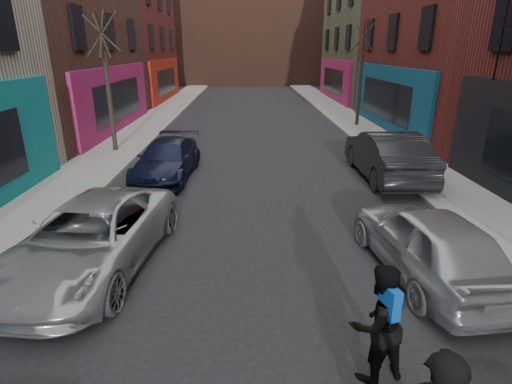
{
  "coord_description": "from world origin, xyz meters",
  "views": [
    {
      "loc": [
        -0.34,
        0.47,
        4.37
      ],
      "look_at": [
        -0.16,
        8.18,
        1.6
      ],
      "focal_mm": 28.0,
      "sensor_mm": 36.0,
      "label": 1
    }
  ],
  "objects_px": {
    "tree_right_far": "(362,64)",
    "pedestrian": "(378,323)",
    "parked_right_end": "(387,155)",
    "tree_left_far": "(106,74)",
    "parked_right_far": "(429,242)",
    "parked_left_far": "(92,237)",
    "parked_left_end": "(167,159)"
  },
  "relations": [
    {
      "from": "tree_right_far",
      "to": "pedestrian",
      "type": "relative_size",
      "value": 3.87
    },
    {
      "from": "parked_right_end",
      "to": "pedestrian",
      "type": "relative_size",
      "value": 2.94
    },
    {
      "from": "tree_left_far",
      "to": "parked_right_far",
      "type": "xyz_separation_m",
      "value": [
        9.47,
        -10.47,
        -2.64
      ]
    },
    {
      "from": "pedestrian",
      "to": "parked_left_far",
      "type": "bearing_deg",
      "value": -48.74
    },
    {
      "from": "parked_left_end",
      "to": "parked_right_end",
      "type": "bearing_deg",
      "value": 1.63
    },
    {
      "from": "parked_left_end",
      "to": "pedestrian",
      "type": "height_order",
      "value": "pedestrian"
    },
    {
      "from": "parked_right_far",
      "to": "pedestrian",
      "type": "xyz_separation_m",
      "value": [
        -1.86,
        -2.64,
        0.14
      ]
    },
    {
      "from": "parked_left_end",
      "to": "parked_right_far",
      "type": "xyz_separation_m",
      "value": [
        6.47,
        -6.81,
        0.09
      ]
    },
    {
      "from": "parked_right_end",
      "to": "pedestrian",
      "type": "distance_m",
      "value": 9.69
    },
    {
      "from": "parked_left_far",
      "to": "parked_left_end",
      "type": "xyz_separation_m",
      "value": [
        0.37,
        6.36,
        -0.06
      ]
    },
    {
      "from": "parked_right_far",
      "to": "parked_left_far",
      "type": "bearing_deg",
      "value": -9.81
    },
    {
      "from": "tree_right_far",
      "to": "parked_right_far",
      "type": "distance_m",
      "value": 16.96
    },
    {
      "from": "tree_left_far",
      "to": "parked_left_far",
      "type": "xyz_separation_m",
      "value": [
        2.63,
        -10.02,
        -2.67
      ]
    },
    {
      "from": "tree_left_far",
      "to": "pedestrian",
      "type": "relative_size",
      "value": 3.7
    },
    {
      "from": "tree_right_far",
      "to": "parked_right_far",
      "type": "bearing_deg",
      "value": -100.08
    },
    {
      "from": "parked_left_far",
      "to": "parked_left_end",
      "type": "distance_m",
      "value": 6.37
    },
    {
      "from": "pedestrian",
      "to": "parked_left_end",
      "type": "bearing_deg",
      "value": -80.89
    },
    {
      "from": "parked_right_far",
      "to": "pedestrian",
      "type": "bearing_deg",
      "value": 48.76
    },
    {
      "from": "tree_left_far",
      "to": "tree_right_far",
      "type": "relative_size",
      "value": 0.96
    },
    {
      "from": "tree_left_far",
      "to": "tree_right_far",
      "type": "bearing_deg",
      "value": 25.82
    },
    {
      "from": "tree_right_far",
      "to": "parked_right_far",
      "type": "height_order",
      "value": "tree_right_far"
    },
    {
      "from": "tree_left_far",
      "to": "tree_right_far",
      "type": "distance_m",
      "value": 13.78
    },
    {
      "from": "tree_right_far",
      "to": "parked_right_end",
      "type": "distance_m",
      "value": 10.44
    },
    {
      "from": "tree_left_far",
      "to": "parked_left_end",
      "type": "height_order",
      "value": "tree_left_far"
    },
    {
      "from": "tree_left_far",
      "to": "pedestrian",
      "type": "height_order",
      "value": "tree_left_far"
    },
    {
      "from": "parked_right_end",
      "to": "pedestrian",
      "type": "height_order",
      "value": "pedestrian"
    },
    {
      "from": "tree_right_far",
      "to": "parked_right_far",
      "type": "relative_size",
      "value": 1.56
    },
    {
      "from": "parked_left_end",
      "to": "parked_right_far",
      "type": "distance_m",
      "value": 9.39
    },
    {
      "from": "parked_left_far",
      "to": "parked_right_end",
      "type": "bearing_deg",
      "value": 43.53
    },
    {
      "from": "tree_left_far",
      "to": "parked_right_end",
      "type": "distance_m",
      "value": 11.78
    },
    {
      "from": "tree_right_far",
      "to": "parked_left_far",
      "type": "height_order",
      "value": "tree_right_far"
    },
    {
      "from": "parked_right_far",
      "to": "parked_right_end",
      "type": "distance_m",
      "value": 6.64
    }
  ]
}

